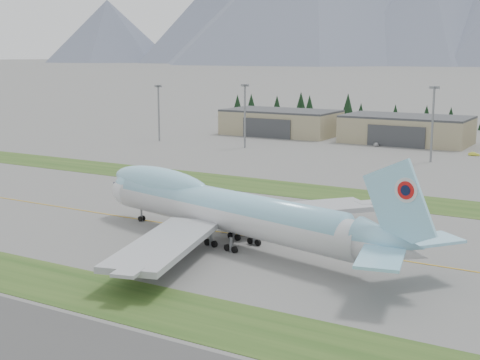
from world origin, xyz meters
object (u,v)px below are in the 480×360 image
Objects in this scene: hangar_left at (281,122)px; service_vehicle_a at (376,146)px; boeing_747_freighter at (226,209)px; service_vehicle_b at (474,156)px; hangar_center at (406,129)px.

service_vehicle_a is at bearing -16.46° from hangar_left.
boeing_747_freighter is 136.72m from service_vehicle_b.
service_vehicle_a is (-7.22, -14.12, -5.39)m from hangar_center.
hangar_center reaches higher than service_vehicle_a.
hangar_center is 16.75m from service_vehicle_a.
hangar_center is at bearing 48.70° from service_vehicle_b.
hangar_center is (55.00, 0.00, 0.00)m from hangar_left.
hangar_left is at bearing 180.00° from hangar_center.
boeing_747_freighter is at bearing 166.34° from service_vehicle_b.
boeing_747_freighter is 20.21× the size of service_vehicle_b.
boeing_747_freighter is 143.81m from service_vehicle_a.
service_vehicle_b is (37.23, -6.69, 0.00)m from service_vehicle_a.
hangar_center is 36.92m from service_vehicle_b.
boeing_747_freighter is 1.58× the size of hangar_left.
service_vehicle_b is at bearing -34.73° from hangar_center.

